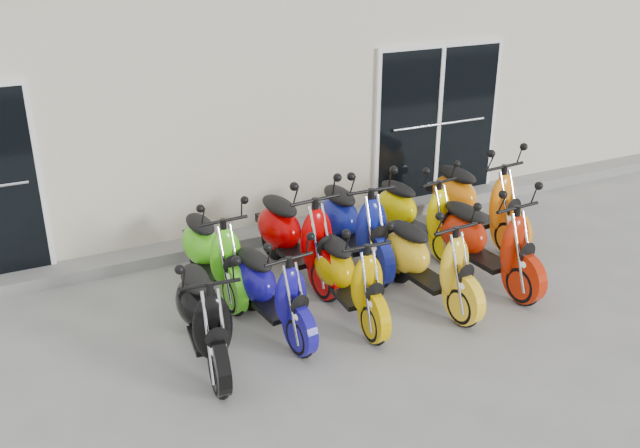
% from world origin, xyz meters
% --- Properties ---
extents(ground, '(80.00, 80.00, 0.00)m').
position_xyz_m(ground, '(0.00, 0.00, 0.00)').
color(ground, gray).
rests_on(ground, ground).
extents(building, '(14.00, 6.00, 3.20)m').
position_xyz_m(building, '(0.00, 5.20, 1.60)').
color(building, beige).
rests_on(building, ground).
extents(front_step, '(14.00, 0.40, 0.15)m').
position_xyz_m(front_step, '(0.00, 2.02, 0.07)').
color(front_step, gray).
rests_on(front_step, ground).
extents(door_right, '(2.02, 0.08, 2.22)m').
position_xyz_m(door_right, '(2.60, 2.17, 1.26)').
color(door_right, black).
rests_on(door_right, front_step).
extents(scooter_front_black, '(0.79, 1.74, 1.25)m').
position_xyz_m(scooter_front_black, '(-1.63, -0.31, 0.62)').
color(scooter_front_black, black).
rests_on(scooter_front_black, ground).
extents(scooter_front_blue, '(0.76, 1.66, 1.18)m').
position_xyz_m(scooter_front_blue, '(-0.87, -0.08, 0.59)').
color(scooter_front_blue, '#150E8C').
rests_on(scooter_front_blue, ground).
extents(scooter_front_orange_a, '(0.66, 1.65, 1.20)m').
position_xyz_m(scooter_front_orange_a, '(-0.04, -0.18, 0.60)').
color(scooter_front_orange_a, '#D5A500').
rests_on(scooter_front_orange_a, ground).
extents(scooter_front_orange_b, '(0.75, 1.74, 1.26)m').
position_xyz_m(scooter_front_orange_b, '(0.87, -0.27, 0.63)').
color(scooter_front_orange_b, yellow).
rests_on(scooter_front_orange_b, ground).
extents(scooter_front_red, '(0.77, 1.82, 1.31)m').
position_xyz_m(scooter_front_red, '(1.72, -0.16, 0.66)').
color(scooter_front_red, '#B51E06').
rests_on(scooter_front_red, ground).
extents(scooter_back_green, '(0.70, 1.71, 1.24)m').
position_xyz_m(scooter_back_green, '(-1.14, 0.96, 0.62)').
color(scooter_back_green, '#51D91B').
rests_on(scooter_back_green, ground).
extents(scooter_back_red, '(0.84, 1.91, 1.37)m').
position_xyz_m(scooter_back_red, '(-0.17, 0.87, 0.69)').
color(scooter_back_red, '#C70000').
rests_on(scooter_back_red, ground).
extents(scooter_back_blue, '(0.74, 1.87, 1.36)m').
position_xyz_m(scooter_back_blue, '(0.58, 0.88, 0.68)').
color(scooter_back_blue, navy).
rests_on(scooter_back_blue, ground).
extents(scooter_back_yellow, '(0.82, 1.73, 1.23)m').
position_xyz_m(scooter_back_yellow, '(1.51, 0.97, 0.62)').
color(scooter_back_yellow, '#F4DB00').
rests_on(scooter_back_yellow, ground).
extents(scooter_back_extra, '(0.84, 1.91, 1.37)m').
position_xyz_m(scooter_back_extra, '(2.36, 0.87, 0.69)').
color(scooter_back_extra, orange).
rests_on(scooter_back_extra, ground).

